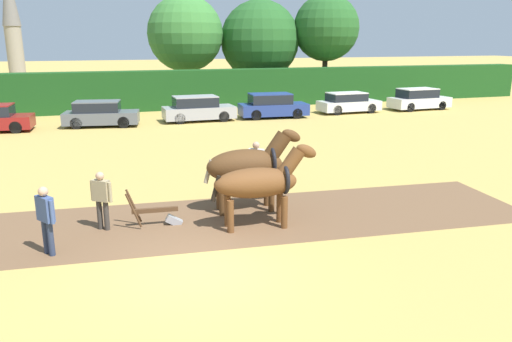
# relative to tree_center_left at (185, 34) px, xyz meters

# --- Properties ---
(ground_plane) EXTENTS (240.00, 240.00, 0.00)m
(ground_plane) POSITION_rel_tree_center_left_xyz_m (-5.51, -30.84, -5.38)
(ground_plane) COLOR tan
(plowed_furrow_strip) EXTENTS (23.33, 6.11, 0.01)m
(plowed_furrow_strip) POSITION_rel_tree_center_left_xyz_m (-6.86, -27.89, -5.38)
(plowed_furrow_strip) COLOR brown
(plowed_furrow_strip) RESTS_ON ground
(hedgerow) EXTENTS (67.60, 1.60, 2.79)m
(hedgerow) POSITION_rel_tree_center_left_xyz_m (-5.51, -4.47, -3.98)
(hedgerow) COLOR #194719
(hedgerow) RESTS_ON ground
(tree_center_left) EXTENTS (6.02, 6.02, 8.40)m
(tree_center_left) POSITION_rel_tree_center_left_xyz_m (0.00, 0.00, 0.00)
(tree_center_left) COLOR #4C3823
(tree_center_left) RESTS_ON ground
(tree_center) EXTENTS (6.56, 6.56, 8.16)m
(tree_center) POSITION_rel_tree_center_left_xyz_m (6.22, -0.25, -0.51)
(tree_center) COLOR brown
(tree_center) RESTS_ON ground
(tree_center_right) EXTENTS (5.42, 5.42, 8.57)m
(tree_center_right) POSITION_rel_tree_center_left_xyz_m (11.39, -2.06, 0.47)
(tree_center_right) COLOR #423323
(tree_center_right) RESTS_ON ground
(church_spire) EXTENTS (2.26, 2.26, 14.65)m
(church_spire) POSITION_rel_tree_center_left_xyz_m (-16.56, 32.08, 2.29)
(church_spire) COLOR gray
(church_spire) RESTS_ON ground
(draft_horse_lead_left) EXTENTS (2.95, 1.05, 2.32)m
(draft_horse_lead_left) POSITION_rel_tree_center_left_xyz_m (-3.36, -28.91, -4.12)
(draft_horse_lead_left) COLOR brown
(draft_horse_lead_left) RESTS_ON ground
(draft_horse_lead_right) EXTENTS (2.96, 1.24, 2.47)m
(draft_horse_lead_right) POSITION_rel_tree_center_left_xyz_m (-3.24, -27.50, -4.00)
(draft_horse_lead_right) COLOR #513319
(draft_horse_lead_right) RESTS_ON ground
(plow) EXTENTS (1.52, 0.49, 1.13)m
(plow) POSITION_rel_tree_center_left_xyz_m (-5.94, -27.97, -5.07)
(plow) COLOR #4C331E
(plow) RESTS_ON ground
(farmer_at_plow) EXTENTS (0.53, 0.45, 1.60)m
(farmer_at_plow) POSITION_rel_tree_center_left_xyz_m (-7.41, -27.80, -4.46)
(farmer_at_plow) COLOR #38332D
(farmer_at_plow) RESTS_ON ground
(farmer_beside_team) EXTENTS (0.57, 0.46, 1.73)m
(farmer_beside_team) POSITION_rel_tree_center_left_xyz_m (-2.50, -25.92, -4.37)
(farmer_beside_team) COLOR #4C4C4C
(farmer_beside_team) RESTS_ON ground
(farmer_onlooker_left) EXTENTS (0.44, 0.57, 1.67)m
(farmer_onlooker_left) POSITION_rel_tree_center_left_xyz_m (-8.68, -29.08, -4.41)
(farmer_onlooker_left) COLOR #28334C
(farmer_onlooker_left) RESTS_ON ground
(parked_car_center) EXTENTS (4.45, 2.43, 1.49)m
(parked_car_center) POSITION_rel_tree_center_left_xyz_m (-7.08, -10.65, -4.66)
(parked_car_center) COLOR #565B66
(parked_car_center) RESTS_ON ground
(parked_car_center_right) EXTENTS (4.42, 1.87, 1.56)m
(parked_car_center_right) POSITION_rel_tree_center_left_xyz_m (-1.26, -10.49, -4.63)
(parked_car_center_right) COLOR #9E9EA8
(parked_car_center_right) RESTS_ON ground
(parked_car_right) EXTENTS (4.51, 2.09, 1.58)m
(parked_car_right) POSITION_rel_tree_center_left_xyz_m (3.61, -10.63, -4.62)
(parked_car_right) COLOR navy
(parked_car_right) RESTS_ON ground
(parked_car_far_right) EXTENTS (4.32, 1.85, 1.41)m
(parked_car_far_right) POSITION_rel_tree_center_left_xyz_m (9.35, -10.16, -4.69)
(parked_car_far_right) COLOR silver
(parked_car_far_right) RESTS_ON ground
(parked_car_end_right) EXTENTS (4.48, 1.95, 1.54)m
(parked_car_end_right) POSITION_rel_tree_center_left_xyz_m (15.00, -10.27, -4.64)
(parked_car_end_right) COLOR silver
(parked_car_end_right) RESTS_ON ground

